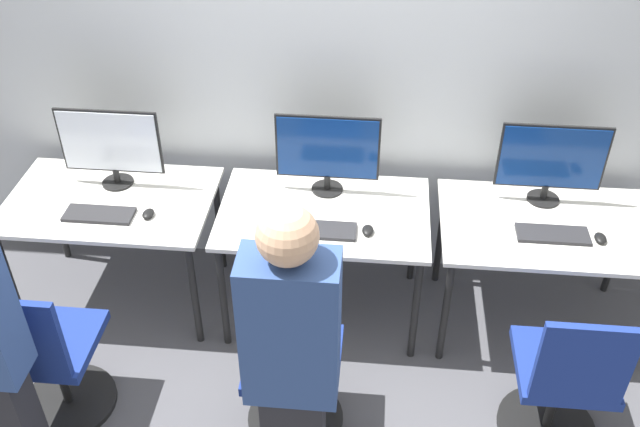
{
  "coord_description": "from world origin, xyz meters",
  "views": [
    {
      "loc": [
        0.27,
        -2.68,
        3.0
      ],
      "look_at": [
        0.0,
        0.15,
        0.87
      ],
      "focal_mm": 40.0,
      "sensor_mm": 36.0,
      "label": 1
    }
  ],
  "objects_px": {
    "monitor_right": "(551,161)",
    "keyboard_right": "(553,234)",
    "office_chair_center": "(293,378)",
    "person_center": "(292,365)",
    "mouse_left": "(148,214)",
    "monitor_left": "(110,145)",
    "mouse_right": "(600,238)",
    "keyboard_left": "(99,214)",
    "office_chair_left": "(49,361)",
    "mouse_center": "(368,230)",
    "office_chair_right": "(563,386)",
    "monitor_center": "(328,151)",
    "keyboard_center": "(321,230)"
  },
  "relations": [
    {
      "from": "monitor_left",
      "to": "monitor_center",
      "type": "relative_size",
      "value": 1.0
    },
    {
      "from": "monitor_left",
      "to": "office_chair_right",
      "type": "bearing_deg",
      "value": -21.87
    },
    {
      "from": "mouse_left",
      "to": "office_chair_center",
      "type": "height_order",
      "value": "office_chair_center"
    },
    {
      "from": "keyboard_left",
      "to": "mouse_left",
      "type": "distance_m",
      "value": 0.26
    },
    {
      "from": "office_chair_left",
      "to": "mouse_right",
      "type": "bearing_deg",
      "value": 15.99
    },
    {
      "from": "office_chair_right",
      "to": "keyboard_center",
      "type": "bearing_deg",
      "value": 152.45
    },
    {
      "from": "monitor_right",
      "to": "person_center",
      "type": "bearing_deg",
      "value": -129.39
    },
    {
      "from": "person_center",
      "to": "monitor_left",
      "type": "bearing_deg",
      "value": 130.14
    },
    {
      "from": "monitor_right",
      "to": "mouse_right",
      "type": "distance_m",
      "value": 0.47
    },
    {
      "from": "person_center",
      "to": "keyboard_right",
      "type": "relative_size",
      "value": 4.47
    },
    {
      "from": "office_chair_left",
      "to": "person_center",
      "type": "distance_m",
      "value": 1.38
    },
    {
      "from": "keyboard_left",
      "to": "mouse_center",
      "type": "relative_size",
      "value": 4.08
    },
    {
      "from": "monitor_left",
      "to": "keyboard_left",
      "type": "xyz_separation_m",
      "value": [
        0.0,
        -0.31,
        -0.24
      ]
    },
    {
      "from": "person_center",
      "to": "keyboard_center",
      "type": "bearing_deg",
      "value": 89.36
    },
    {
      "from": "mouse_center",
      "to": "office_chair_center",
      "type": "xyz_separation_m",
      "value": [
        -0.31,
        -0.71,
        -0.35
      ]
    },
    {
      "from": "mouse_left",
      "to": "person_center",
      "type": "bearing_deg",
      "value": -50.42
    },
    {
      "from": "office_chair_center",
      "to": "monitor_right",
      "type": "bearing_deg",
      "value": 41.05
    },
    {
      "from": "mouse_left",
      "to": "monitor_center",
      "type": "relative_size",
      "value": 0.16
    },
    {
      "from": "mouse_left",
      "to": "keyboard_right",
      "type": "xyz_separation_m",
      "value": [
        2.11,
        0.03,
        -0.01
      ]
    },
    {
      "from": "keyboard_right",
      "to": "office_chair_right",
      "type": "bearing_deg",
      "value": -90.1
    },
    {
      "from": "monitor_left",
      "to": "mouse_left",
      "type": "height_order",
      "value": "monitor_left"
    },
    {
      "from": "mouse_right",
      "to": "office_chair_right",
      "type": "relative_size",
      "value": 0.1
    },
    {
      "from": "mouse_left",
      "to": "monitor_left",
      "type": "bearing_deg",
      "value": 132.19
    },
    {
      "from": "office_chair_center",
      "to": "person_center",
      "type": "bearing_deg",
      "value": -81.37
    },
    {
      "from": "office_chair_center",
      "to": "mouse_left",
      "type": "bearing_deg",
      "value": 139.3
    },
    {
      "from": "keyboard_center",
      "to": "keyboard_left",
      "type": "bearing_deg",
      "value": 178.92
    },
    {
      "from": "mouse_left",
      "to": "mouse_center",
      "type": "bearing_deg",
      "value": -1.51
    },
    {
      "from": "monitor_right",
      "to": "keyboard_right",
      "type": "distance_m",
      "value": 0.4
    },
    {
      "from": "mouse_left",
      "to": "office_chair_center",
      "type": "bearing_deg",
      "value": -40.7
    },
    {
      "from": "keyboard_left",
      "to": "keyboard_right",
      "type": "relative_size",
      "value": 1.0
    },
    {
      "from": "mouse_left",
      "to": "keyboard_center",
      "type": "distance_m",
      "value": 0.92
    },
    {
      "from": "monitor_left",
      "to": "mouse_right",
      "type": "height_order",
      "value": "monitor_left"
    },
    {
      "from": "monitor_left",
      "to": "monitor_center",
      "type": "distance_m",
      "value": 1.19
    },
    {
      "from": "keyboard_right",
      "to": "monitor_left",
      "type": "bearing_deg",
      "value": 173.84
    },
    {
      "from": "keyboard_left",
      "to": "keyboard_center",
      "type": "distance_m",
      "value": 1.18
    },
    {
      "from": "person_center",
      "to": "mouse_right",
      "type": "relative_size",
      "value": 18.23
    },
    {
      "from": "person_center",
      "to": "office_chair_right",
      "type": "xyz_separation_m",
      "value": [
        1.19,
        0.44,
        -0.51
      ]
    },
    {
      "from": "mouse_center",
      "to": "keyboard_right",
      "type": "height_order",
      "value": "mouse_center"
    },
    {
      "from": "keyboard_left",
      "to": "office_chair_left",
      "type": "height_order",
      "value": "office_chair_left"
    },
    {
      "from": "office_chair_left",
      "to": "office_chair_center",
      "type": "height_order",
      "value": "same"
    },
    {
      "from": "person_center",
      "to": "office_chair_right",
      "type": "distance_m",
      "value": 1.37
    },
    {
      "from": "office_chair_right",
      "to": "monitor_right",
      "type": "bearing_deg",
      "value": 89.93
    },
    {
      "from": "mouse_center",
      "to": "office_chair_center",
      "type": "relative_size",
      "value": 0.1
    },
    {
      "from": "office_chair_center",
      "to": "person_center",
      "type": "relative_size",
      "value": 0.56
    },
    {
      "from": "office_chair_left",
      "to": "person_center",
      "type": "relative_size",
      "value": 0.56
    },
    {
      "from": "monitor_left",
      "to": "keyboard_left",
      "type": "bearing_deg",
      "value": -90.0
    },
    {
      "from": "monitor_center",
      "to": "mouse_center",
      "type": "xyz_separation_m",
      "value": [
        0.24,
        -0.37,
        -0.23
      ]
    },
    {
      "from": "monitor_right",
      "to": "mouse_center",
      "type": "bearing_deg",
      "value": -157.81
    },
    {
      "from": "mouse_center",
      "to": "monitor_right",
      "type": "bearing_deg",
      "value": 22.19
    },
    {
      "from": "monitor_center",
      "to": "office_chair_center",
      "type": "relative_size",
      "value": 0.61
    }
  ]
}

